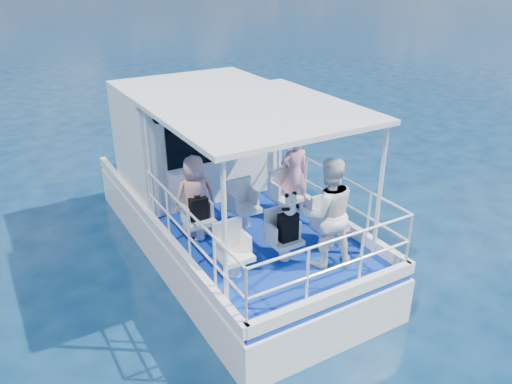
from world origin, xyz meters
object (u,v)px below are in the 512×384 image
(passenger_stbd_aft, at_px, (327,213))
(backpack_center, at_px, (288,227))
(panda, at_px, (290,204))
(passenger_port_fwd, at_px, (195,197))

(passenger_stbd_aft, height_order, backpack_center, passenger_stbd_aft)
(panda, bearing_deg, backpack_center, 108.62)
(passenger_stbd_aft, relative_size, panda, 4.84)
(passenger_stbd_aft, relative_size, backpack_center, 3.92)
(panda, bearing_deg, passenger_port_fwd, 120.75)
(passenger_stbd_aft, height_order, panda, passenger_stbd_aft)
(passenger_stbd_aft, distance_m, panda, 0.58)
(backpack_center, bearing_deg, passenger_port_fwd, 120.95)
(passenger_port_fwd, xyz_separation_m, passenger_stbd_aft, (1.37, -1.86, 0.16))
(passenger_port_fwd, distance_m, backpack_center, 1.75)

